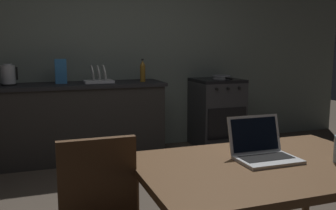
# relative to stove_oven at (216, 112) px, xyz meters

# --- Properties ---
(back_wall) EXTENTS (6.40, 0.10, 2.77)m
(back_wall) POSITION_rel_stove_oven_xyz_m (-0.99, 0.35, 0.93)
(back_wall) COLOR slate
(back_wall) RESTS_ON ground_plane
(kitchen_counter) EXTENTS (2.16, 0.64, 0.91)m
(kitchen_counter) POSITION_rel_stove_oven_xyz_m (-1.89, 0.00, 0.00)
(kitchen_counter) COLOR #282623
(kitchen_counter) RESTS_ON ground_plane
(stove_oven) EXTENTS (0.60, 0.62, 0.91)m
(stove_oven) POSITION_rel_stove_oven_xyz_m (0.00, 0.00, 0.00)
(stove_oven) COLOR #2D2D30
(stove_oven) RESTS_ON ground_plane
(dining_table) EXTENTS (1.33, 0.89, 0.73)m
(dining_table) POSITION_rel_stove_oven_xyz_m (-1.17, -2.86, 0.21)
(dining_table) COLOR brown
(dining_table) RESTS_ON ground_plane
(laptop) EXTENTS (0.32, 0.28, 0.22)m
(laptop) POSITION_rel_stove_oven_xyz_m (-1.14, -2.80, 0.33)
(laptop) COLOR silver
(laptop) RESTS_ON dining_table
(electric_kettle) EXTENTS (0.18, 0.16, 0.24)m
(electric_kettle) POSITION_rel_stove_oven_xyz_m (-2.56, 0.00, 0.57)
(electric_kettle) COLOR black
(electric_kettle) RESTS_ON kitchen_counter
(bottle) EXTENTS (0.06, 0.06, 0.28)m
(bottle) POSITION_rel_stove_oven_xyz_m (-1.04, -0.05, 0.59)
(bottle) COLOR #8C601E
(bottle) RESTS_ON kitchen_counter
(frying_pan) EXTENTS (0.26, 0.43, 0.05)m
(frying_pan) POSITION_rel_stove_oven_xyz_m (0.06, -0.03, 0.48)
(frying_pan) COLOR gray
(frying_pan) RESTS_ON stove_oven
(cereal_box) EXTENTS (0.13, 0.05, 0.29)m
(cereal_box) POSITION_rel_stove_oven_xyz_m (-2.00, 0.02, 0.60)
(cereal_box) COLOR #3372B2
(cereal_box) RESTS_ON kitchen_counter
(dish_rack) EXTENTS (0.34, 0.26, 0.21)m
(dish_rack) POSITION_rel_stove_oven_xyz_m (-1.57, 0.00, 0.50)
(dish_rack) COLOR silver
(dish_rack) RESTS_ON kitchen_counter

